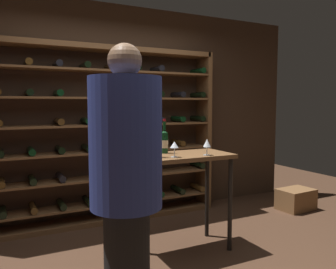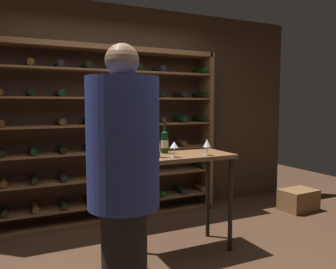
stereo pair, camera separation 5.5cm
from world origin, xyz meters
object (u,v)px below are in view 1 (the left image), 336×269
at_px(wine_crate, 296,199).
at_px(wine_glass_stemmed_left, 174,146).
at_px(person_host_in_suit, 126,173).
at_px(wine_rack, 99,137).
at_px(wine_bottle_red_label, 164,141).
at_px(wine_bottle_green_slim, 156,145).
at_px(tasting_table, 180,169).
at_px(wine_glass_stemmed_right, 207,144).

xyz_separation_m(wine_crate, wine_glass_stemmed_left, (-2.21, -0.60, 0.93)).
xyz_separation_m(person_host_in_suit, wine_glass_stemmed_left, (0.70, 0.67, 0.07)).
relative_size(wine_rack, wine_crate, 6.35).
relative_size(wine_bottle_red_label, wine_glass_stemmed_left, 2.35).
bearing_deg(wine_glass_stemmed_left, person_host_in_suit, -136.61).
bearing_deg(wine_rack, wine_bottle_red_label, -70.16).
height_order(person_host_in_suit, wine_bottle_green_slim, person_host_in_suit).
relative_size(tasting_table, wine_glass_stemmed_right, 6.54).
distance_m(tasting_table, wine_crate, 2.24).
bearing_deg(wine_bottle_green_slim, wine_crate, 12.48).
height_order(wine_crate, wine_bottle_green_slim, wine_bottle_green_slim).
bearing_deg(person_host_in_suit, wine_crate, -52.36).
bearing_deg(wine_glass_stemmed_left, tasting_table, 45.96).
height_order(wine_rack, tasting_table, wine_rack).
distance_m(wine_crate, wine_glass_stemmed_right, 2.19).
xyz_separation_m(wine_rack, wine_glass_stemmed_right, (0.68, -1.35, 0.02)).
bearing_deg(wine_glass_stemmed_right, wine_bottle_green_slim, 167.87).
bearing_deg(tasting_table, wine_bottle_green_slim, -167.42).
relative_size(person_host_in_suit, wine_glass_stemmed_right, 11.88).
distance_m(person_host_in_suit, wine_bottle_red_label, 1.20).
distance_m(wine_rack, wine_glass_stemmed_right, 1.51).
bearing_deg(tasting_table, wine_rack, 111.84).
bearing_deg(person_host_in_suit, wine_rack, 3.90).
height_order(wine_crate, wine_glass_stemmed_right, wine_glass_stemmed_right).
height_order(wine_rack, wine_bottle_red_label, wine_rack).
distance_m(wine_glass_stemmed_right, wine_glass_stemmed_left, 0.34).
bearing_deg(wine_glass_stemmed_right, wine_crate, 18.42).
bearing_deg(wine_bottle_green_slim, person_host_in_suit, -126.99).
bearing_deg(wine_bottle_red_label, wine_rack, 109.84).
bearing_deg(wine_glass_stemmed_left, wine_glass_stemmed_right, -5.07).
bearing_deg(wine_bottle_red_label, person_host_in_suit, -128.08).
bearing_deg(wine_rack, wine_bottle_green_slim, -81.10).
relative_size(wine_bottle_green_slim, wine_bottle_red_label, 0.99).
relative_size(tasting_table, wine_glass_stemmed_left, 6.96).
height_order(tasting_table, wine_bottle_red_label, wine_bottle_red_label).
bearing_deg(wine_glass_stemmed_right, tasting_table, 140.74).
xyz_separation_m(tasting_table, wine_bottle_red_label, (-0.10, 0.14, 0.26)).
distance_m(wine_crate, wine_bottle_green_slim, 2.59).
bearing_deg(wine_bottle_green_slim, wine_glass_stemmed_right, -12.13).
bearing_deg(wine_glass_stemmed_right, wine_bottle_red_label, 134.48).
xyz_separation_m(wine_bottle_red_label, wine_glass_stemmed_left, (-0.03, -0.28, -0.01)).
xyz_separation_m(wine_rack, person_host_in_suit, (-0.36, -1.98, -0.05)).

